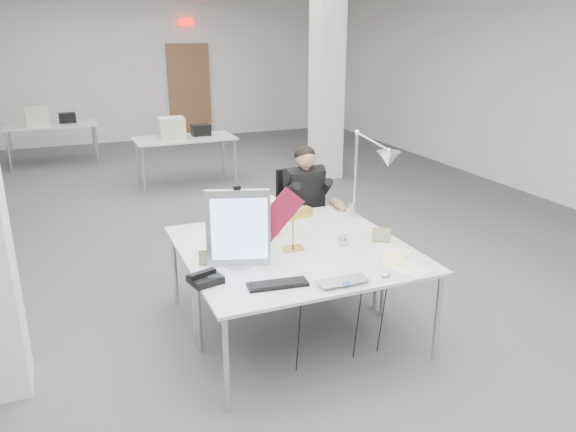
# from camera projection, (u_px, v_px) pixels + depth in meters

# --- Properties ---
(room_shell) EXTENTS (10.04, 14.04, 3.24)m
(room_shell) POSITION_uv_depth(u_px,v_px,m) (221.00, 100.00, 6.23)
(room_shell) COLOR #48484B
(room_shell) RESTS_ON ground
(desk_main) EXTENTS (1.80, 0.90, 0.02)m
(desk_main) POSITION_uv_depth(u_px,v_px,m) (318.00, 270.00, 4.22)
(desk_main) COLOR silver
(desk_main) RESTS_ON room_shell
(desk_second) EXTENTS (1.80, 0.90, 0.02)m
(desk_second) POSITION_uv_depth(u_px,v_px,m) (275.00, 231.00, 5.01)
(desk_second) COLOR silver
(desk_second) RESTS_ON room_shell
(bg_desk_a) EXTENTS (1.60, 0.80, 0.02)m
(bg_desk_a) POSITION_uv_depth(u_px,v_px,m) (185.00, 138.00, 9.10)
(bg_desk_a) COLOR silver
(bg_desk_a) RESTS_ON room_shell
(bg_desk_b) EXTENTS (1.60, 0.80, 0.02)m
(bg_desk_b) POSITION_uv_depth(u_px,v_px,m) (51.00, 125.00, 10.31)
(bg_desk_b) COLOR silver
(bg_desk_b) RESTS_ON room_shell
(office_chair) EXTENTS (0.51, 0.51, 0.98)m
(office_chair) POSITION_uv_depth(u_px,v_px,m) (303.00, 225.00, 5.92)
(office_chair) COLOR black
(office_chair) RESTS_ON room_shell
(seated_person) EXTENTS (0.46, 0.55, 0.79)m
(seated_person) POSITION_uv_depth(u_px,v_px,m) (305.00, 189.00, 5.74)
(seated_person) COLOR black
(seated_person) RESTS_ON office_chair
(monitor) EXTENTS (0.47, 0.20, 0.60)m
(monitor) POSITION_uv_depth(u_px,v_px,m) (238.00, 228.00, 4.18)
(monitor) COLOR #AAABAF
(monitor) RESTS_ON desk_main
(pennant) EXTENTS (0.43, 0.12, 0.47)m
(pennant) POSITION_uv_depth(u_px,v_px,m) (276.00, 217.00, 4.23)
(pennant) COLOR maroon
(pennant) RESTS_ON monitor
(keyboard) EXTENTS (0.44, 0.19, 0.02)m
(keyboard) POSITION_uv_depth(u_px,v_px,m) (278.00, 284.00, 3.93)
(keyboard) COLOR black
(keyboard) RESTS_ON desk_main
(laptop) EXTENTS (0.37, 0.24, 0.03)m
(laptop) POSITION_uv_depth(u_px,v_px,m) (347.00, 285.00, 3.91)
(laptop) COLOR #A9A8AD
(laptop) RESTS_ON desk_main
(mouse) EXTENTS (0.09, 0.08, 0.03)m
(mouse) POSITION_uv_depth(u_px,v_px,m) (386.00, 275.00, 4.06)
(mouse) COLOR silver
(mouse) RESTS_ON desk_main
(bankers_lamp) EXTENTS (0.31, 0.17, 0.34)m
(bankers_lamp) POSITION_uv_depth(u_px,v_px,m) (293.00, 230.00, 4.52)
(bankers_lamp) COLOR gold
(bankers_lamp) RESTS_ON desk_main
(desk_phone) EXTENTS (0.25, 0.24, 0.05)m
(desk_phone) POSITION_uv_depth(u_px,v_px,m) (205.00, 279.00, 3.97)
(desk_phone) COLOR black
(desk_phone) RESTS_ON desk_main
(picture_frame_left) EXTENTS (0.15, 0.06, 0.11)m
(picture_frame_left) POSITION_uv_depth(u_px,v_px,m) (208.00, 257.00, 4.27)
(picture_frame_left) COLOR tan
(picture_frame_left) RESTS_ON desk_main
(picture_frame_right) EXTENTS (0.15, 0.11, 0.12)m
(picture_frame_right) POSITION_uv_depth(u_px,v_px,m) (381.00, 235.00, 4.71)
(picture_frame_right) COLOR tan
(picture_frame_right) RESTS_ON desk_main
(desk_clock) EXTENTS (0.10, 0.04, 0.10)m
(desk_clock) POSITION_uv_depth(u_px,v_px,m) (344.00, 239.00, 4.65)
(desk_clock) COLOR silver
(desk_clock) RESTS_ON desk_main
(paper_stack_a) EXTENTS (0.33, 0.38, 0.01)m
(paper_stack_a) POSITION_uv_depth(u_px,v_px,m) (408.00, 268.00, 4.20)
(paper_stack_a) COLOR silver
(paper_stack_a) RESTS_ON desk_main
(paper_stack_b) EXTENTS (0.30, 0.33, 0.01)m
(paper_stack_b) POSITION_uv_depth(u_px,v_px,m) (394.00, 259.00, 4.37)
(paper_stack_b) COLOR #E0CD85
(paper_stack_b) RESTS_ON desk_main
(paper_stack_c) EXTENTS (0.25, 0.26, 0.01)m
(paper_stack_c) POSITION_uv_depth(u_px,v_px,m) (398.00, 251.00, 4.52)
(paper_stack_c) COLOR silver
(paper_stack_c) RESTS_ON desk_main
(beige_monitor) EXTENTS (0.37, 0.35, 0.32)m
(beige_monitor) POSITION_uv_depth(u_px,v_px,m) (255.00, 216.00, 4.87)
(beige_monitor) COLOR beige
(beige_monitor) RESTS_ON desk_second
(architect_lamp) EXTENTS (0.53, 0.80, 0.97)m
(architect_lamp) POSITION_uv_depth(u_px,v_px,m) (369.00, 172.00, 5.01)
(architect_lamp) COLOR silver
(architect_lamp) RESTS_ON desk_second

